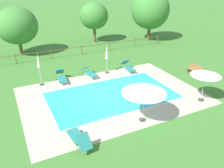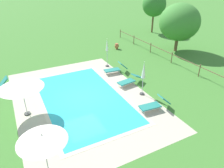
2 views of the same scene
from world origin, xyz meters
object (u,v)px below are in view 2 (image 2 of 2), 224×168
object	(u,v)px
terracotta_urn_near_fence	(117,46)
sun_lounger_north_mid	(14,82)
sun_lounger_north_near_steps	(115,69)
patio_umbrella_open_by_bench	(21,85)
sun_lounger_north_end	(154,104)
tree_centre	(179,22)
patio_umbrella_closed_row_west	(107,48)
sun_lounger_north_far	(130,80)
tree_west_mid	(154,5)
patio_umbrella_open_foreground	(42,138)
patio_umbrella_closed_row_mid_west	(144,73)

from	to	relation	value
terracotta_urn_near_fence	sun_lounger_north_mid	bearing A→B (deg)	-68.67
sun_lounger_north_near_steps	patio_umbrella_open_by_bench	size ratio (longest dim) A/B	0.81
sun_lounger_north_end	tree_centre	distance (m)	12.04
sun_lounger_north_near_steps	patio_umbrella_closed_row_west	xyz separation A→B (m)	(-1.56, 0.02, 1.29)
sun_lounger_north_far	terracotta_urn_near_fence	bearing A→B (deg)	158.15
sun_lounger_north_near_steps	patio_umbrella_open_by_bench	xyz separation A→B (m)	(2.72, -7.36, 1.60)
tree_west_mid	tree_centre	size ratio (longest dim) A/B	1.08
terracotta_urn_near_fence	tree_west_mid	size ratio (longest dim) A/B	0.11
patio_umbrella_open_by_bench	patio_umbrella_closed_row_west	bearing A→B (deg)	120.11
sun_lounger_north_mid	patio_umbrella_open_foreground	distance (m)	8.89
sun_lounger_north_far	tree_west_mid	bearing A→B (deg)	137.27
sun_lounger_north_end	patio_umbrella_closed_row_mid_west	size ratio (longest dim) A/B	0.82
sun_lounger_north_end	patio_umbrella_closed_row_mid_west	world-z (taller)	patio_umbrella_closed_row_mid_west
sun_lounger_north_end	patio_umbrella_closed_row_west	bearing A→B (deg)	176.75
terracotta_urn_near_fence	tree_centre	distance (m)	6.88
tree_west_mid	terracotta_urn_near_fence	bearing A→B (deg)	-62.20
sun_lounger_north_near_steps	sun_lounger_north_end	size ratio (longest dim) A/B	1.00
patio_umbrella_open_foreground	tree_west_mid	xyz separation A→B (m)	(-17.10, 18.10, 1.75)
patio_umbrella_closed_row_west	patio_umbrella_closed_row_mid_west	xyz separation A→B (m)	(5.49, -0.02, -0.02)
sun_lounger_north_near_steps	tree_centre	world-z (taller)	tree_centre
sun_lounger_north_near_steps	sun_lounger_north_end	xyz separation A→B (m)	(5.78, -0.39, -0.00)
sun_lounger_north_far	patio_umbrella_closed_row_west	bearing A→B (deg)	179.43
patio_umbrella_closed_row_mid_west	terracotta_urn_near_fence	bearing A→B (deg)	161.78
patio_umbrella_closed_row_west	terracotta_urn_near_fence	size ratio (longest dim) A/B	4.16
patio_umbrella_closed_row_mid_west	sun_lounger_north_near_steps	bearing A→B (deg)	-179.92
terracotta_urn_near_fence	sun_lounger_north_far	bearing A→B (deg)	-21.85
patio_umbrella_closed_row_west	patio_umbrella_closed_row_mid_west	bearing A→B (deg)	-0.18
sun_lounger_north_mid	sun_lounger_north_far	size ratio (longest dim) A/B	0.92
sun_lounger_north_near_steps	patio_umbrella_open_by_bench	world-z (taller)	patio_umbrella_open_by_bench
sun_lounger_north_far	tree_centre	xyz separation A→B (m)	(-4.30, 8.42, 2.67)
tree_west_mid	sun_lounger_north_far	bearing A→B (deg)	-42.73
sun_lounger_north_near_steps	tree_centre	size ratio (longest dim) A/B	0.41
patio_umbrella_open_by_bench	sun_lounger_north_far	bearing A→B (deg)	93.21
patio_umbrella_open_foreground	tree_west_mid	bearing A→B (deg)	133.38
patio_umbrella_open_foreground	sun_lounger_north_mid	bearing A→B (deg)	-176.23
sun_lounger_north_far	sun_lounger_north_near_steps	bearing A→B (deg)	179.60
patio_umbrella_closed_row_west	sun_lounger_north_mid	bearing A→B (deg)	-87.46
patio_umbrella_closed_row_west	sun_lounger_north_end	bearing A→B (deg)	-3.25
sun_lounger_north_end	terracotta_urn_near_fence	world-z (taller)	sun_lounger_north_end
sun_lounger_north_far	terracotta_urn_near_fence	size ratio (longest dim) A/B	3.50
sun_lounger_north_near_steps	sun_lounger_north_far	size ratio (longest dim) A/B	0.94
terracotta_urn_near_fence	tree_west_mid	distance (m)	9.53
sun_lounger_north_far	patio_umbrella_closed_row_mid_west	distance (m)	2.08
sun_lounger_north_near_steps	sun_lounger_north_mid	distance (m)	7.80
patio_umbrella_open_foreground	tree_west_mid	world-z (taller)	tree_west_mid
patio_umbrella_closed_row_mid_west	tree_centre	distance (m)	10.37
sun_lounger_north_near_steps	tree_west_mid	bearing A→B (deg)	131.14
patio_umbrella_closed_row_west	sun_lounger_north_far	bearing A→B (deg)	-0.57
patio_umbrella_open_by_bench	patio_umbrella_closed_row_mid_west	bearing A→B (deg)	80.65
sun_lounger_north_far	sun_lounger_north_end	size ratio (longest dim) A/B	1.06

